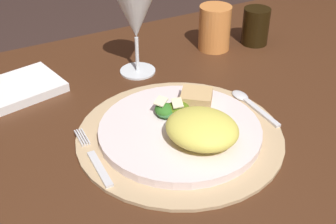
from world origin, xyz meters
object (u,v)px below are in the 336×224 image
at_px(spoon, 248,102).
at_px(amber_tumbler, 215,28).
at_px(fork, 94,159).
at_px(dark_tumbler, 256,26).
at_px(wine_glass, 136,18).
at_px(dining_table, 161,186).
at_px(dinner_plate, 182,130).
at_px(napkin, 21,88).

bearing_deg(spoon, amber_tumbler, 71.44).
xyz_separation_m(fork, dark_tumbler, (0.50, 0.24, 0.03)).
height_order(fork, wine_glass, wine_glass).
bearing_deg(dining_table, amber_tumbler, 38.28).
distance_m(dinner_plate, amber_tumbler, 0.36).
bearing_deg(dinner_plate, wine_glass, 82.69).
distance_m(wine_glass, amber_tumbler, 0.22).
height_order(dining_table, dinner_plate, dinner_plate).
distance_m(dining_table, wine_glass, 0.34).
relative_size(dinner_plate, fork, 1.77).
height_order(wine_glass, amber_tumbler, wine_glass).
bearing_deg(amber_tumbler, fork, -146.49).
bearing_deg(spoon, dining_table, 163.20).
relative_size(spoon, amber_tumbler, 1.33).
xyz_separation_m(dinner_plate, amber_tumbler, (0.24, 0.26, 0.04)).
distance_m(amber_tumbler, dark_tumbler, 0.10).
distance_m(spoon, wine_glass, 0.28).
bearing_deg(dark_tumbler, wine_glass, 179.68).
bearing_deg(dinner_plate, napkin, 126.46).
relative_size(dinner_plate, amber_tumbler, 2.69).
bearing_deg(wine_glass, amber_tumbler, 5.70).
relative_size(dinner_plate, wine_glass, 1.60).
bearing_deg(wine_glass, fork, -128.01).
height_order(spoon, napkin, napkin).
xyz_separation_m(dining_table, napkin, (-0.20, 0.21, 0.18)).
distance_m(fork, wine_glass, 0.33).
xyz_separation_m(spoon, dark_tumbler, (0.18, 0.22, 0.03)).
distance_m(dining_table, dark_tumbler, 0.44).
xyz_separation_m(dinner_plate, napkin, (-0.21, 0.28, -0.00)).
bearing_deg(fork, spoon, 3.93).
height_order(fork, napkin, napkin).
height_order(napkin, wine_glass, wine_glass).
bearing_deg(spoon, fork, -176.07).
xyz_separation_m(spoon, napkin, (-0.36, 0.26, 0.00)).
relative_size(wine_glass, amber_tumbler, 1.69).
height_order(spoon, amber_tumbler, amber_tumbler).
distance_m(napkin, wine_glass, 0.27).
xyz_separation_m(dinner_plate, dark_tumbler, (0.34, 0.24, 0.03)).
height_order(dining_table, wine_glass, wine_glass).
bearing_deg(fork, dinner_plate, -1.22).
distance_m(dinner_plate, spoon, 0.16).
distance_m(dining_table, amber_tumbler, 0.38).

